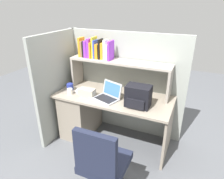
# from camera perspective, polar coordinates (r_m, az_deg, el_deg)

# --- Properties ---
(ground_plane) EXTENTS (8.00, 8.00, 0.00)m
(ground_plane) POSITION_cam_1_polar(r_m,az_deg,el_deg) (3.12, 0.39, -14.07)
(ground_plane) COLOR #595B60
(desk) EXTENTS (1.60, 0.70, 0.73)m
(desk) POSITION_cam_1_polar(r_m,az_deg,el_deg) (3.04, -6.37, -6.13)
(desk) COLOR gray
(desk) RESTS_ON ground_plane
(cubicle_partition_rear) EXTENTS (1.84, 0.05, 1.55)m
(cubicle_partition_rear) POSITION_cam_1_polar(r_m,az_deg,el_deg) (3.03, 3.31, 1.72)
(cubicle_partition_rear) COLOR #939991
(cubicle_partition_rear) RESTS_ON ground_plane
(cubicle_partition_left) EXTENTS (0.05, 1.06, 1.55)m
(cubicle_partition_left) POSITION_cam_1_polar(r_m,az_deg,el_deg) (3.08, -14.60, 1.34)
(cubicle_partition_left) COLOR #939991
(cubicle_partition_left) RESTS_ON ground_plane
(overhead_hutch) EXTENTS (1.44, 0.28, 0.45)m
(overhead_hutch) POSITION_cam_1_polar(r_m,az_deg,el_deg) (2.77, 2.12, 6.32)
(overhead_hutch) COLOR gray
(overhead_hutch) RESTS_ON desk
(reference_books_on_shelf) EXTENTS (0.51, 0.19, 0.29)m
(reference_books_on_shelf) POSITION_cam_1_polar(r_m,az_deg,el_deg) (2.86, -4.83, 11.44)
(reference_books_on_shelf) COLOR orange
(reference_books_on_shelf) RESTS_ON overhead_hutch
(laptop) EXTENTS (0.38, 0.34, 0.22)m
(laptop) POSITION_cam_1_polar(r_m,az_deg,el_deg) (2.64, -1.06, -1.68)
(laptop) COLOR #B7BABF
(laptop) RESTS_ON desk
(backpack) EXTENTS (0.30, 0.23, 0.27)m
(backpack) POSITION_cam_1_polar(r_m,az_deg,el_deg) (2.44, 7.51, -1.99)
(backpack) COLOR black
(backpack) RESTS_ON desk
(computer_mouse) EXTENTS (0.07, 0.11, 0.03)m
(computer_mouse) POSITION_cam_1_polar(r_m,az_deg,el_deg) (2.90, -9.60, -0.28)
(computer_mouse) COLOR silver
(computer_mouse) RESTS_ON desk
(paper_cup) EXTENTS (0.08, 0.08, 0.08)m
(paper_cup) POSITION_cam_1_polar(r_m,az_deg,el_deg) (2.83, -12.00, -0.55)
(paper_cup) COLOR white
(paper_cup) RESTS_ON desk
(tissue_box) EXTENTS (0.22, 0.13, 0.10)m
(tissue_box) POSITION_cam_1_polar(r_m,az_deg,el_deg) (2.75, -7.20, -0.77)
(tissue_box) COLOR #BFB299
(tissue_box) RESTS_ON desk
(snack_canister) EXTENTS (0.10, 0.10, 0.10)m
(snack_canister) POSITION_cam_1_polar(r_m,az_deg,el_deg) (2.96, -11.98, 0.74)
(snack_canister) COLOR navy
(snack_canister) RESTS_ON desk
(office_chair) EXTENTS (0.52, 0.52, 0.93)m
(office_chair) POSITION_cam_1_polar(r_m,az_deg,el_deg) (2.12, -2.59, -22.12)
(office_chair) COLOR black
(office_chair) RESTS_ON ground_plane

